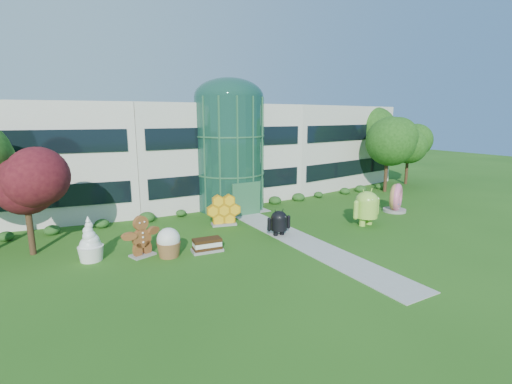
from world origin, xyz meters
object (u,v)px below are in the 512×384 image
android_green (367,205)px  gingerbread (141,236)px  donut (395,198)px  android_black (279,221)px

android_green → gingerbread: bearing=170.6°
donut → android_black: bearing=151.1°
android_black → gingerbread: size_ratio=0.77×
donut → gingerbread: 21.60m
android_green → gingerbread: android_green is taller
android_green → android_black: bearing=168.5°
android_black → donut: (12.42, 0.47, 0.22)m
android_black → android_green: bearing=-3.6°
android_green → donut: 5.49m
android_black → gingerbread: gingerbread is taller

